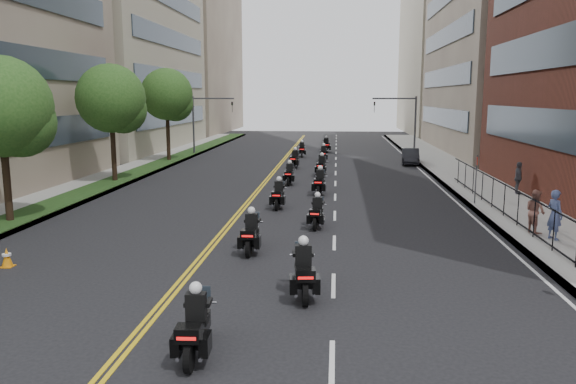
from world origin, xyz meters
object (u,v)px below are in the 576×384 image
motorcycle_5 (320,183)px  motorcycle_11 (326,146)px  pedestrian_a (555,215)px  motorcycle_3 (317,214)px  motorcycle_4 (279,196)px  pedestrian_c (518,178)px  motorcycle_2 (251,235)px  motorcycle_7 (322,167)px  motorcycle_1 (304,273)px  motorcycle_8 (295,160)px  motorcycle_10 (302,150)px  pedestrian_b (535,211)px  motorcycle_6 (289,175)px  parked_sedan (410,156)px  motorcycle_0 (195,328)px  motorcycle_9 (324,154)px  traffic_cone (7,258)px

motorcycle_5 → motorcycle_11: size_ratio=1.00×
motorcycle_11 → pedestrian_a: bearing=-80.1°
motorcycle_3 → motorcycle_4: size_ratio=0.96×
motorcycle_11 → pedestrian_c: pedestrian_c is taller
motorcycle_2 → pedestrian_a: (11.46, 2.29, 0.47)m
motorcycle_7 → motorcycle_1: bearing=-82.9°
motorcycle_8 → motorcycle_10: 8.42m
pedestrian_a → pedestrian_b: pedestrian_a is taller
motorcycle_6 → pedestrian_a: pedestrian_a is taller
parked_sedan → motorcycle_0: bearing=-98.8°
motorcycle_0 → motorcycle_10: 40.92m
motorcycle_3 → motorcycle_10: size_ratio=0.97×
motorcycle_5 → motorcycle_6: 4.12m
motorcycle_1 → motorcycle_8: 28.68m
motorcycle_3 → motorcycle_11: 32.98m
motorcycle_3 → motorcycle_5: bearing=96.1°
motorcycle_0 → motorcycle_4: 16.56m
motorcycle_4 → motorcycle_11: bearing=88.1°
motorcycle_10 → motorcycle_8: bearing=-94.1°
motorcycle_1 → motorcycle_2: size_ratio=1.05×
motorcycle_8 → parked_sedan: motorcycle_8 is taller
motorcycle_0 → pedestrian_b: bearing=43.7°
pedestrian_c → motorcycle_3: bearing=134.0°
motorcycle_0 → motorcycle_1: 4.46m
parked_sedan → motorcycle_8: bearing=-153.7°
motorcycle_2 → motorcycle_5: 12.56m
motorcycle_9 → traffic_cone: size_ratio=3.34×
motorcycle_9 → motorcycle_10: size_ratio=1.01×
motorcycle_3 → motorcycle_7: 15.97m
motorcycle_9 → pedestrian_a: (9.52, -26.48, 0.49)m
motorcycle_3 → motorcycle_6: motorcycle_6 is taller
motorcycle_0 → motorcycle_10: bearing=87.4°
motorcycle_11 → pedestrian_a: (9.43, -34.81, 0.46)m
motorcycle_0 → motorcycle_6: motorcycle_0 is taller
motorcycle_1 → pedestrian_a: 11.48m
motorcycle_6 → motorcycle_5: bearing=-58.6°
motorcycle_10 → motorcycle_11: bearing=60.3°
motorcycle_1 → motorcycle_4: 12.80m
motorcycle_2 → motorcycle_9: motorcycle_2 is taller
motorcycle_7 → motorcycle_9: 8.68m
motorcycle_3 → traffic_cone: bearing=-141.6°
motorcycle_9 → motorcycle_11: 8.33m
motorcycle_11 → motorcycle_4: bearing=-99.0°
motorcycle_10 → motorcycle_2: bearing=-93.6°
motorcycle_10 → pedestrian_b: (11.27, -29.22, 0.40)m
motorcycle_2 → pedestrian_c: size_ratio=1.23×
motorcycle_0 → motorcycle_3: 12.67m
motorcycle_1 → motorcycle_6: motorcycle_1 is taller
motorcycle_9 → motorcycle_4: bearing=-93.6°
motorcycle_1 → parked_sedan: bearing=71.0°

